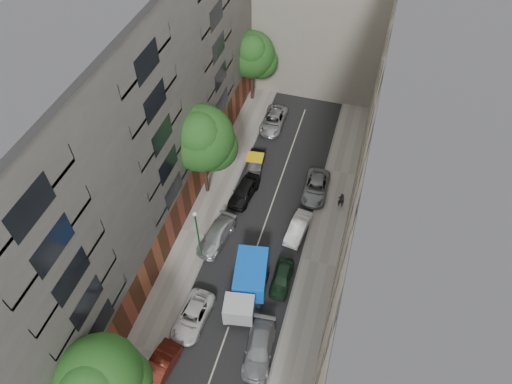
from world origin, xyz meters
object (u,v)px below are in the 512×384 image
at_px(car_left_4, 244,191).
at_px(tree_near, 101,382).
at_px(car_left_3, 216,236).
at_px(car_left_1, 159,369).
at_px(car_right_3, 298,228).
at_px(lamp_post, 197,231).
at_px(car_right_1, 259,349).
at_px(pedestrian, 341,200).
at_px(tree_mid, 202,141).
at_px(car_left_6, 273,120).
at_px(car_right_4, 316,188).
at_px(tarp_truck, 248,285).
at_px(car_left_2, 193,316).
at_px(car_left_5, 255,165).
at_px(tree_far, 252,56).
at_px(car_right_2, 282,278).

relative_size(car_left_4, tree_near, 0.53).
relative_size(car_left_3, car_left_4, 1.07).
xyz_separation_m(car_left_1, tree_near, (-1.46, -3.04, 4.92)).
height_order(car_right_3, lamp_post, lamp_post).
distance_m(car_right_1, pedestrian, 15.84).
relative_size(car_left_1, tree_mid, 0.44).
bearing_deg(tree_near, car_right_1, 39.49).
bearing_deg(tree_near, lamp_post, 86.24).
bearing_deg(lamp_post, car_left_6, 85.65).
height_order(car_right_1, car_right_4, car_right_1).
height_order(tarp_truck, car_left_2, tarp_truck).
relative_size(car_right_3, tree_near, 0.48).
bearing_deg(pedestrian, car_left_5, -28.74).
bearing_deg(car_left_6, tree_far, 132.81).
bearing_deg(car_left_1, tree_near, -107.85).
distance_m(car_right_2, pedestrian, 9.83).
distance_m(car_left_1, car_left_5, 21.25).
relative_size(car_left_4, car_right_4, 0.92).
relative_size(car_left_3, car_right_4, 0.98).
distance_m(car_right_1, car_right_4, 16.62).
height_order(car_left_3, car_left_5, car_left_5).
relative_size(car_left_1, car_left_2, 0.94).
distance_m(car_right_2, lamp_post, 7.85).
height_order(tarp_truck, car_left_5, tarp_truck).
height_order(car_left_3, car_right_1, car_right_1).
height_order(car_left_1, tree_far, tree_far).
xyz_separation_m(tarp_truck, car_right_3, (2.45, 7.14, -0.87)).
xyz_separation_m(car_left_1, car_left_6, (0.80, 28.39, -0.01)).
relative_size(car_left_6, car_right_4, 1.05).
xyz_separation_m(car_left_4, car_left_5, (0.00, 3.60, -0.06)).
bearing_deg(car_left_1, car_left_6, 96.13).
height_order(car_left_1, tree_mid, tree_mid).
relative_size(tree_near, tree_mid, 0.85).
bearing_deg(car_left_5, pedestrian, -21.01).
height_order(car_left_4, car_left_6, car_left_4).
bearing_deg(pedestrian, car_left_4, -6.11).
bearing_deg(car_right_4, tarp_truck, -105.68).
relative_size(car_right_3, tree_mid, 0.41).
bearing_deg(car_right_2, car_left_2, -139.10).
xyz_separation_m(tarp_truck, car_left_6, (-3.40, 20.65, -0.82)).
bearing_deg(tarp_truck, car_left_3, 124.45).
xyz_separation_m(car_left_5, car_left_6, (0.00, 7.16, 0.00)).
xyz_separation_m(car_right_3, lamp_post, (-7.25, -4.94, 3.27)).
height_order(car_left_1, pedestrian, pedestrian).
bearing_deg(car_left_1, car_right_4, 77.97).
bearing_deg(tree_mid, car_left_1, -81.05).
distance_m(car_left_5, car_right_3, 8.64).
xyz_separation_m(car_left_3, car_left_5, (0.80, 9.20, 0.01)).
xyz_separation_m(car_left_4, lamp_post, (-1.40, -7.69, 3.17)).
relative_size(car_right_2, car_right_3, 0.94).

